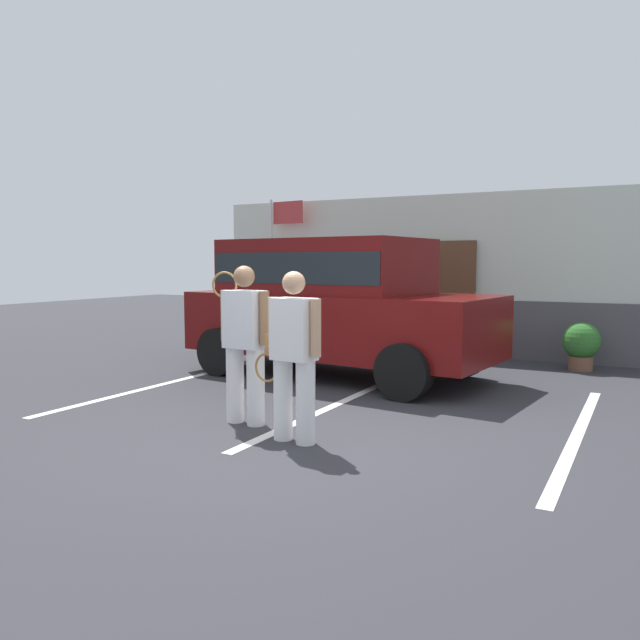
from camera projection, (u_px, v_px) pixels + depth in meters
The scene contains 10 objects.
ground_plane at pixel (297, 439), 6.09m from camera, with size 40.00×40.00×0.00m, color #2D2D33.
parking_stripe_0 at pixel (163, 384), 8.82m from camera, with size 0.12×4.40×0.01m, color silver.
parking_stripe_1 at pixel (336, 405), 7.56m from camera, with size 0.12×4.40×0.01m, color silver.
parking_stripe_2 at pixel (578, 433), 6.29m from camera, with size 0.12×4.40×0.01m, color silver.
house_frontage at pixel (469, 280), 11.55m from camera, with size 10.36×0.40×2.95m.
parked_suv at pixel (334, 300), 9.41m from camera, with size 4.79×2.58×2.05m.
tennis_player_man at pixel (245, 342), 6.62m from camera, with size 0.76×0.29×1.68m.
tennis_player_woman at pixel (294, 354), 5.95m from camera, with size 0.86×0.30×1.63m.
potted_plant_by_porch at pixel (581, 344), 9.92m from camera, with size 0.58×0.58×0.76m.
flag_pole at pixel (279, 244), 12.93m from camera, with size 0.80×0.12×2.99m.
Camera 1 is at (2.99, -5.16, 1.72)m, focal length 35.27 mm.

